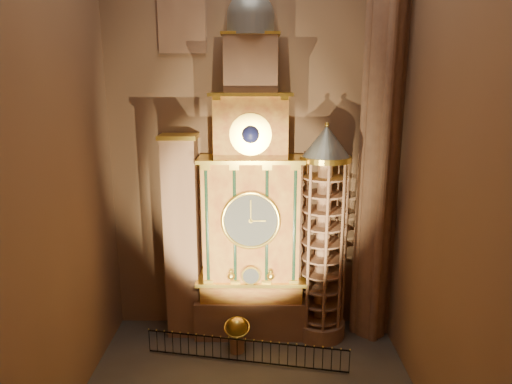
{
  "coord_description": "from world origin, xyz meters",
  "views": [
    {
      "loc": [
        0.33,
        -16.36,
        12.57
      ],
      "look_at": [
        0.25,
        3.0,
        7.91
      ],
      "focal_mm": 32.0,
      "sensor_mm": 36.0,
      "label": 1
    }
  ],
  "objects_px": {
    "astronomical_clock": "(251,207)",
    "portrait_tower": "(182,237)",
    "celestial_globe": "(237,331)",
    "stair_turret": "(323,237)",
    "iron_railing": "(245,351)"
  },
  "relations": [
    {
      "from": "astronomical_clock",
      "to": "portrait_tower",
      "type": "xyz_separation_m",
      "value": [
        -3.4,
        0.02,
        -1.53
      ]
    },
    {
      "from": "astronomical_clock",
      "to": "portrait_tower",
      "type": "bearing_deg",
      "value": 179.71
    },
    {
      "from": "celestial_globe",
      "to": "astronomical_clock",
      "type": "bearing_deg",
      "value": 70.2
    },
    {
      "from": "portrait_tower",
      "to": "stair_turret",
      "type": "xyz_separation_m",
      "value": [
        6.9,
        -0.28,
        0.12
      ]
    },
    {
      "from": "portrait_tower",
      "to": "stair_turret",
      "type": "height_order",
      "value": "stair_turret"
    },
    {
      "from": "celestial_globe",
      "to": "iron_railing",
      "type": "height_order",
      "value": "celestial_globe"
    },
    {
      "from": "astronomical_clock",
      "to": "stair_turret",
      "type": "height_order",
      "value": "astronomical_clock"
    },
    {
      "from": "astronomical_clock",
      "to": "celestial_globe",
      "type": "distance_m",
      "value": 5.93
    },
    {
      "from": "celestial_globe",
      "to": "iron_railing",
      "type": "distance_m",
      "value": 1.14
    },
    {
      "from": "stair_turret",
      "to": "astronomical_clock",
      "type": "bearing_deg",
      "value": 175.7
    },
    {
      "from": "portrait_tower",
      "to": "stair_turret",
      "type": "distance_m",
      "value": 6.91
    },
    {
      "from": "astronomical_clock",
      "to": "portrait_tower",
      "type": "height_order",
      "value": "astronomical_clock"
    },
    {
      "from": "iron_railing",
      "to": "portrait_tower",
      "type": "bearing_deg",
      "value": 138.58
    },
    {
      "from": "portrait_tower",
      "to": "iron_railing",
      "type": "xyz_separation_m",
      "value": [
        3.17,
        -2.8,
        -4.53
      ]
    },
    {
      "from": "astronomical_clock",
      "to": "stair_turret",
      "type": "relative_size",
      "value": 1.55
    }
  ]
}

